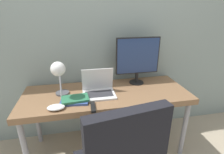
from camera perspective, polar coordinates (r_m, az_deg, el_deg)
The scene contains 8 objects.
wall_back at distance 2.03m, azimuth -3.87°, elevation 14.70°, with size 8.00×0.05×2.60m.
desk at distance 1.86m, azimuth -1.77°, elevation -6.74°, with size 1.71×0.64×0.73m.
laptop at distance 1.77m, azimuth -4.41°, elevation -4.04°, with size 0.32×0.25×0.26m.
monitor at distance 1.97m, azimuth 8.39°, elevation 6.18°, with size 0.49×0.17×0.53m.
desk_lamp at distance 1.65m, azimuth -17.04°, elevation 1.44°, with size 0.14×0.27×0.38m.
book_stack at distance 1.68m, azimuth -12.03°, elevation -7.27°, with size 0.27×0.20×0.04m.
tv_remote at distance 1.56m, azimuth -6.21°, elevation -9.74°, with size 0.04×0.16×0.02m.
game_controller at distance 1.60m, azimuth -17.82°, elevation -9.41°, with size 0.15×0.10×0.04m.
Camera 1 is at (-0.26, -1.29, 1.55)m, focal length 28.00 mm.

